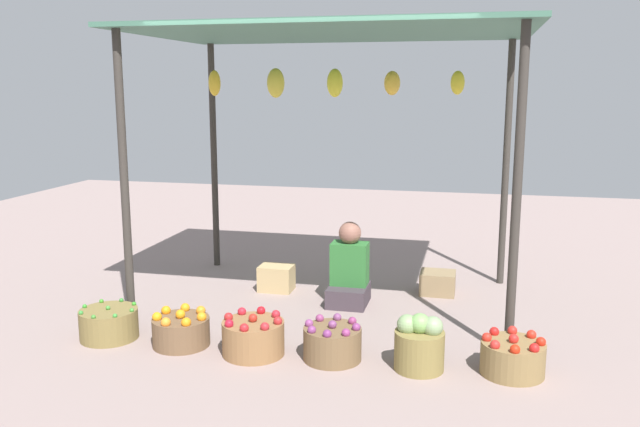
{
  "coord_description": "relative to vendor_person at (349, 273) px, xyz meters",
  "views": [
    {
      "loc": [
        1.27,
        -5.94,
        2.01
      ],
      "look_at": [
        0.0,
        -0.54,
        0.95
      ],
      "focal_mm": 37.33,
      "sensor_mm": 36.0,
      "label": 1
    }
  ],
  "objects": [
    {
      "name": "ground_plane",
      "position": [
        -0.16,
        0.03,
        -0.3
      ],
      "size": [
        14.0,
        14.0,
        0.0
      ],
      "primitive_type": "plane",
      "color": "gray"
    },
    {
      "name": "market_stall_structure",
      "position": [
        -0.16,
        0.03,
        2.01
      ],
      "size": [
        3.44,
        2.26,
        2.51
      ],
      "color": "#38332D",
      "rests_on": "ground"
    },
    {
      "name": "vendor_person",
      "position": [
        0.0,
        0.0,
        0.0
      ],
      "size": [
        0.36,
        0.44,
        0.78
      ],
      "color": "#3E333B",
      "rests_on": "ground"
    },
    {
      "name": "basket_green_chilies",
      "position": [
        -1.73,
        -1.32,
        -0.18
      ],
      "size": [
        0.47,
        0.47,
        0.27
      ],
      "color": "olive",
      "rests_on": "ground"
    },
    {
      "name": "basket_oranges",
      "position": [
        -1.1,
        -1.32,
        -0.18
      ],
      "size": [
        0.45,
        0.45,
        0.29
      ],
      "color": "brown",
      "rests_on": "ground"
    },
    {
      "name": "basket_red_apples",
      "position": [
        -0.48,
        -1.36,
        -0.16
      ],
      "size": [
        0.47,
        0.47,
        0.32
      ],
      "color": "olive",
      "rests_on": "ground"
    },
    {
      "name": "basket_purple_onions",
      "position": [
        0.12,
        -1.33,
        -0.17
      ],
      "size": [
        0.44,
        0.44,
        0.31
      ],
      "color": "brown",
      "rests_on": "ground"
    },
    {
      "name": "basket_cabbages",
      "position": [
        0.77,
        -1.36,
        -0.11
      ],
      "size": [
        0.36,
        0.36,
        0.42
      ],
      "color": "olive",
      "rests_on": "ground"
    },
    {
      "name": "basket_red_tomatoes",
      "position": [
        1.42,
        -1.28,
        -0.17
      ],
      "size": [
        0.45,
        0.45,
        0.3
      ],
      "color": "olive",
      "rests_on": "ground"
    },
    {
      "name": "wooden_crate_near_vendor",
      "position": [
        -0.78,
        0.23,
        -0.17
      ],
      "size": [
        0.33,
        0.25,
        0.25
      ],
      "primitive_type": "cube",
      "color": "tan",
      "rests_on": "ground"
    },
    {
      "name": "wooden_crate_stacked_rear",
      "position": [
        0.8,
        0.49,
        -0.19
      ],
      "size": [
        0.34,
        0.31,
        0.22
      ],
      "primitive_type": "cube",
      "color": "#8D7350",
      "rests_on": "ground"
    }
  ]
}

